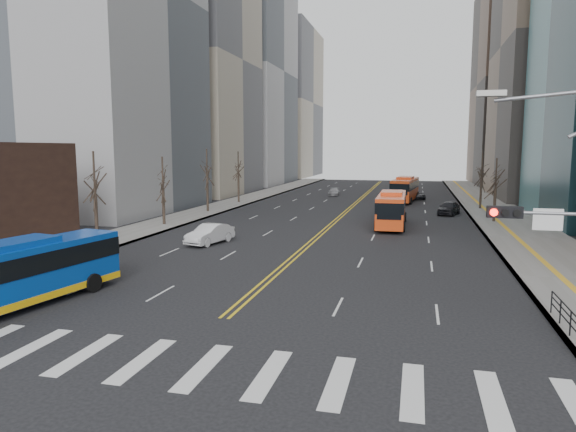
{
  "coord_description": "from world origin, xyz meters",
  "views": [
    {
      "loc": [
        8.19,
        -15.79,
        7.55
      ],
      "look_at": [
        1.88,
        9.3,
        4.15
      ],
      "focal_mm": 32.0,
      "sensor_mm": 36.0,
      "label": 1
    }
  ],
  "objects": [
    {
      "name": "car_silver",
      "position": [
        -4.88,
        66.89,
        0.6
      ],
      "size": [
        1.97,
        4.22,
        1.19
      ],
      "primitive_type": "imported",
      "rotation": [
        0.0,
        0.0,
        0.08
      ],
      "color": "gray",
      "rests_on": "ground"
    },
    {
      "name": "red_bus_far",
      "position": [
        6.59,
        59.64,
        2.0
      ],
      "size": [
        3.87,
        11.58,
        3.6
      ],
      "color": "#D84317",
      "rests_on": "ground"
    },
    {
      "name": "sidewalk_left",
      "position": [
        -16.5,
        45.0,
        0.07
      ],
      "size": [
        5.0,
        130.0,
        0.15
      ],
      "primitive_type": "cube",
      "color": "gray",
      "rests_on": "ground"
    },
    {
      "name": "ground",
      "position": [
        0.0,
        0.0,
        0.0
      ],
      "size": [
        220.0,
        220.0,
        0.0
      ],
      "primitive_type": "plane",
      "color": "black"
    },
    {
      "name": "crosswalk",
      "position": [
        0.0,
        0.0,
        0.01
      ],
      "size": [
        26.7,
        4.0,
        0.01
      ],
      "color": "silver",
      "rests_on": "ground"
    },
    {
      "name": "pedestrian_railing",
      "position": [
        14.3,
        6.0,
        0.82
      ],
      "size": [
        0.06,
        6.06,
        1.02
      ],
      "color": "black",
      "rests_on": "sidewalk_right"
    },
    {
      "name": "sidewalk_right",
      "position": [
        17.5,
        45.0,
        0.07
      ],
      "size": [
        7.0,
        130.0,
        0.15
      ],
      "primitive_type": "cube",
      "color": "gray",
      "rests_on": "ground"
    },
    {
      "name": "office_towers",
      "position": [
        0.12,
        68.51,
        23.92
      ],
      "size": [
        83.0,
        134.0,
        58.0
      ],
      "color": "gray",
      "rests_on": "ground"
    },
    {
      "name": "centerline",
      "position": [
        0.0,
        55.0,
        0.01
      ],
      "size": [
        0.55,
        100.0,
        0.01
      ],
      "color": "gold",
      "rests_on": "ground"
    },
    {
      "name": "car_dark_mid",
      "position": [
        11.9,
        45.73,
        0.79
      ],
      "size": [
        3.09,
        4.98,
        1.58
      ],
      "primitive_type": "imported",
      "rotation": [
        0.0,
        0.0,
        -0.28
      ],
      "color": "black",
      "rests_on": "ground"
    },
    {
      "name": "car_dark_far",
      "position": [
        8.13,
        63.64,
        0.59
      ],
      "size": [
        3.23,
        4.68,
        1.19
      ],
      "primitive_type": "imported",
      "rotation": [
        0.0,
        0.0,
        0.32
      ],
      "color": "black",
      "rests_on": "ground"
    },
    {
      "name": "blue_bus",
      "position": [
        -10.03,
        4.0,
        1.72
      ],
      "size": [
        4.24,
        11.46,
        3.29
      ],
      "color": "#0B40AA",
      "rests_on": "ground"
    },
    {
      "name": "car_white",
      "position": [
        -7.75,
        21.95,
        0.79
      ],
      "size": [
        2.76,
        5.03,
        1.57
      ],
      "primitive_type": "imported",
      "rotation": [
        0.0,
        0.0,
        -0.24
      ],
      "color": "silver",
      "rests_on": "ground"
    },
    {
      "name": "street_trees",
      "position": [
        -7.18,
        34.55,
        4.87
      ],
      "size": [
        35.2,
        47.2,
        7.6
      ],
      "color": "black",
      "rests_on": "ground"
    },
    {
      "name": "red_bus_near",
      "position": [
        5.89,
        34.95,
        1.93
      ],
      "size": [
        2.84,
        10.94,
        3.47
      ],
      "color": "#D84317",
      "rests_on": "ground"
    }
  ]
}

